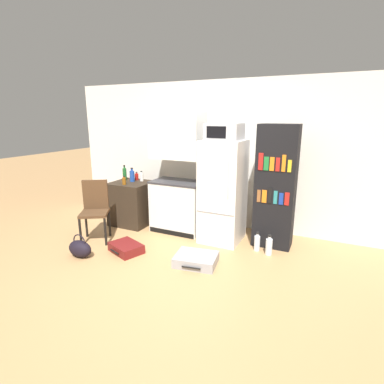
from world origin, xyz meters
TOP-DOWN VIEW (x-y plane):
  - ground_plane at (0.00, 0.00)m, footprint 24.00×24.00m
  - wall_back at (0.20, 2.00)m, footprint 6.40×0.10m
  - side_table at (-1.45, 1.28)m, footprint 0.67×0.63m
  - kitchen_hutch at (-0.55, 1.34)m, footprint 0.87×0.53m
  - refrigerator at (0.26, 1.28)m, footprint 0.60×0.66m
  - microwave at (0.26, 1.28)m, footprint 0.49×0.44m
  - bookshelf at (1.02, 1.42)m, footprint 0.56×0.37m
  - bottle_milk_white at (-1.34, 1.45)m, footprint 0.06×0.06m
  - bottle_ketchup_red at (-1.49, 1.50)m, footprint 0.07×0.07m
  - bottle_green_tall at (-1.68, 1.40)m, footprint 0.07×0.07m
  - bottle_blue_soda at (-1.47, 1.34)m, footprint 0.09×0.09m
  - bottle_amber_beer at (-1.44, 1.08)m, footprint 0.06×0.06m
  - chair at (-1.54, 0.46)m, footprint 0.55×0.55m
  - suitcase_large_flat at (-0.82, 0.26)m, footprint 0.55×0.48m
  - suitcase_small_flat at (0.24, 0.36)m, footprint 0.60×0.51m
  - handbag at (-1.30, -0.14)m, footprint 0.36×0.20m
  - water_bottle_front at (0.86, 1.12)m, footprint 0.08×0.08m
  - water_bottle_middle at (1.04, 1.06)m, footprint 0.09×0.09m

SIDE VIEW (x-z plane):
  - ground_plane at x=0.00m, z-range 0.00..0.00m
  - suitcase_large_flat at x=-0.82m, z-range 0.00..0.13m
  - suitcase_small_flat at x=0.24m, z-range 0.00..0.13m
  - water_bottle_front at x=0.86m, z-range -0.02..0.26m
  - handbag at x=-1.30m, z-range -0.04..0.29m
  - water_bottle_middle at x=1.04m, z-range -0.02..0.27m
  - side_table at x=-1.45m, z-range 0.00..0.76m
  - chair at x=-1.54m, z-range 0.08..1.02m
  - refrigerator at x=0.26m, z-range 0.00..1.56m
  - bottle_ketchup_red at x=-1.49m, z-range 0.75..0.90m
  - bottle_amber_beer at x=-1.44m, z-range 0.75..0.91m
  - bottle_milk_white at x=-1.34m, z-range 0.75..0.93m
  - bottle_blue_soda at x=-1.47m, z-range 0.74..0.99m
  - bottle_green_tall at x=-1.68m, z-range 0.74..1.02m
  - bookshelf at x=1.02m, z-range 0.00..1.80m
  - kitchen_hutch at x=-0.55m, z-range -0.06..1.91m
  - wall_back at x=0.20m, z-range 0.00..2.48m
  - microwave at x=0.26m, z-range 1.56..1.80m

